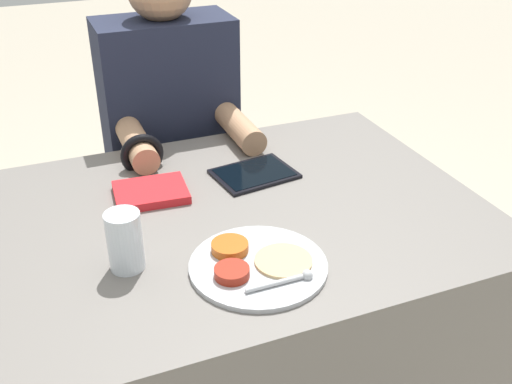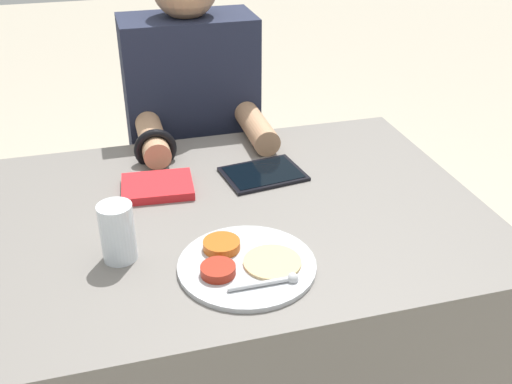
{
  "view_description": "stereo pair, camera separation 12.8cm",
  "coord_description": "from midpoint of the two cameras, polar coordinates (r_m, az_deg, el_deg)",
  "views": [
    {
      "loc": [
        -0.38,
        -1.07,
        1.44
      ],
      "look_at": [
        0.04,
        -0.04,
        0.8
      ],
      "focal_mm": 42.0,
      "sensor_mm": 36.0,
      "label": 1
    },
    {
      "loc": [
        -0.26,
        -1.12,
        1.44
      ],
      "look_at": [
        0.04,
        -0.04,
        0.8
      ],
      "focal_mm": 42.0,
      "sensor_mm": 36.0,
      "label": 2
    }
  ],
  "objects": [
    {
      "name": "dining_table",
      "position": [
        1.56,
        0.71,
        -13.45
      ],
      "size": [
        1.11,
        0.81,
        0.74
      ],
      "color": "slate",
      "rests_on": "ground_plane"
    },
    {
      "name": "red_notebook",
      "position": [
        1.42,
        -6.83,
        0.39
      ],
      "size": [
        0.17,
        0.14,
        0.02
      ],
      "color": "silver",
      "rests_on": "dining_table"
    },
    {
      "name": "person_diner",
      "position": [
        1.89,
        -3.86,
        2.32
      ],
      "size": [
        0.39,
        0.44,
        1.21
      ],
      "color": "black",
      "rests_on": "ground_plane"
    },
    {
      "name": "drinking_glass",
      "position": [
        1.17,
        -10.01,
        -3.9
      ],
      "size": [
        0.07,
        0.07,
        0.12
      ],
      "color": "silver",
      "rests_on": "dining_table"
    },
    {
      "name": "tablet_device",
      "position": [
        1.48,
        3.17,
        1.68
      ],
      "size": [
        0.21,
        0.17,
        0.01
      ],
      "color": "black",
      "rests_on": "dining_table"
    },
    {
      "name": "thali_tray",
      "position": [
        1.15,
        2.11,
        -6.96
      ],
      "size": [
        0.27,
        0.27,
        0.03
      ],
      "color": "#B7BABF",
      "rests_on": "dining_table"
    }
  ]
}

